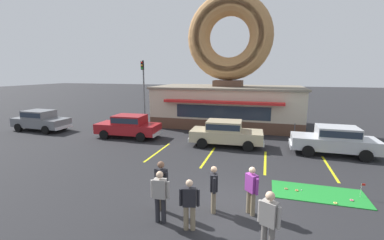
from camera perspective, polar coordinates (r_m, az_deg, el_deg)
ground_plane at (r=9.41m, az=8.22°, el=-18.58°), size 160.00×160.00×0.00m
donut_shop_building at (r=22.35m, az=8.03°, el=8.40°), size 12.30×6.75×10.96m
putting_mat at (r=11.24m, az=26.22°, el=-14.46°), size 3.36×1.56×0.03m
mini_donut_near_left at (r=11.09m, az=20.17°, el=-14.13°), size 0.13×0.13×0.04m
mini_donut_near_right at (r=11.10m, az=22.25°, el=-14.27°), size 0.13×0.13×0.04m
mini_donut_mid_left at (r=10.71m, az=29.26°, el=-15.80°), size 0.13×0.13×0.04m
mini_donut_mid_centre at (r=11.21m, az=31.96°, el=-14.88°), size 0.13×0.13×0.04m
golf_ball at (r=11.19m, az=23.14°, el=-14.12°), size 0.04×0.04×0.04m
putting_flag_pin at (r=11.53m, az=33.65°, el=-12.26°), size 0.13×0.01×0.55m
car_red at (r=18.60m, az=-13.90°, el=-1.15°), size 4.62×2.11×1.60m
car_silver at (r=16.39m, az=29.11°, el=-3.78°), size 4.59×2.04×1.60m
car_champagne at (r=16.14m, az=7.47°, el=-2.71°), size 4.64×2.14×1.60m
car_grey at (r=23.49m, az=-30.63°, el=0.08°), size 4.61×2.09×1.60m
pedestrian_blue_sweater_man at (r=8.74m, az=13.07°, el=-14.60°), size 0.45×0.45×1.61m
pedestrian_hooded_kid at (r=7.79m, az=-0.58°, el=-17.87°), size 0.58×0.32×1.56m
pedestrian_leather_jacket_man at (r=8.15m, az=-7.09°, el=-16.09°), size 0.59×0.26×1.66m
pedestrian_clipboard_woman at (r=8.69m, az=4.84°, el=-14.62°), size 0.33×0.58×1.58m
pedestrian_beanie_man at (r=8.73m, az=-6.84°, el=-13.86°), size 0.56×0.36×1.73m
pedestrian_crossing_woman at (r=7.05m, az=16.69°, el=-20.63°), size 0.54×0.38×1.74m
trash_bin at (r=19.96m, az=21.76°, el=-1.91°), size 0.57×0.57×0.97m
traffic_light_pole at (r=28.54m, az=-10.76°, el=8.73°), size 0.28×0.47×5.80m
parking_stripe_far_left at (r=15.12m, az=-7.58°, el=-7.05°), size 0.12×3.60×0.01m
parking_stripe_left at (r=14.22m, az=3.67°, el=-8.13°), size 0.12×3.60×0.01m
parking_stripe_mid_left at (r=13.93m, az=15.95°, el=-8.95°), size 0.12×3.60×0.01m
parking_stripe_centre at (r=14.27m, az=28.24°, el=-9.37°), size 0.12×3.60×0.01m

